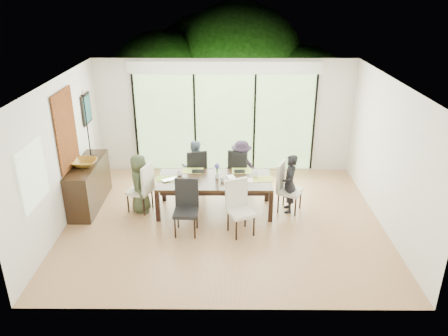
{
  "coord_description": "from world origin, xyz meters",
  "views": [
    {
      "loc": [
        0.05,
        -7.38,
        4.28
      ],
      "look_at": [
        0.0,
        0.25,
        1.0
      ],
      "focal_mm": 35.0,
      "sensor_mm": 36.0,
      "label": 1
    }
  ],
  "objects_px": {
    "chair_left_end": "(139,187)",
    "chair_right_end": "(290,188)",
    "vase": "(217,175)",
    "cup_c": "(255,175)",
    "person_far_right": "(241,167)",
    "chair_near_right": "(241,209)",
    "person_right_end": "(290,184)",
    "chair_far_right": "(241,170)",
    "laptop": "(171,180)",
    "table_top": "(215,180)",
    "chair_near_left": "(186,208)",
    "cup_b": "(222,179)",
    "person_far_left": "(195,167)",
    "sideboard": "(89,184)",
    "person_left_end": "(140,183)",
    "cup_a": "(180,174)",
    "bowl": "(84,163)",
    "chair_far_left": "(195,170)"
  },
  "relations": [
    {
      "from": "person_left_end",
      "to": "bowl",
      "type": "height_order",
      "value": "person_left_end"
    },
    {
      "from": "chair_left_end",
      "to": "person_right_end",
      "type": "xyz_separation_m",
      "value": [
        2.98,
        0.0,
        0.09
      ]
    },
    {
      "from": "person_far_right",
      "to": "laptop",
      "type": "relative_size",
      "value": 3.91
    },
    {
      "from": "chair_far_right",
      "to": "cup_a",
      "type": "bearing_deg",
      "value": 54.04
    },
    {
      "from": "chair_far_right",
      "to": "chair_right_end",
      "type": "bearing_deg",
      "value": 162.97
    },
    {
      "from": "person_far_right",
      "to": "chair_near_left",
      "type": "bearing_deg",
      "value": 66.66
    },
    {
      "from": "vase",
      "to": "cup_a",
      "type": "relative_size",
      "value": 0.97
    },
    {
      "from": "table_top",
      "to": "laptop",
      "type": "xyz_separation_m",
      "value": [
        -0.85,
        -0.1,
        0.04
      ]
    },
    {
      "from": "chair_left_end",
      "to": "chair_near_right",
      "type": "distance_m",
      "value": 2.18
    },
    {
      "from": "person_far_left",
      "to": "sideboard",
      "type": "height_order",
      "value": "person_far_left"
    },
    {
      "from": "chair_left_end",
      "to": "laptop",
      "type": "xyz_separation_m",
      "value": [
        0.65,
        -0.1,
        0.2
      ]
    },
    {
      "from": "cup_a",
      "to": "cup_b",
      "type": "relative_size",
      "value": 1.24
    },
    {
      "from": "vase",
      "to": "cup_c",
      "type": "height_order",
      "value": "vase"
    },
    {
      "from": "person_far_right",
      "to": "cup_b",
      "type": "height_order",
      "value": "person_far_right"
    },
    {
      "from": "cup_b",
      "to": "cup_c",
      "type": "distance_m",
      "value": 0.68
    },
    {
      "from": "person_right_end",
      "to": "person_far_right",
      "type": "height_order",
      "value": "same"
    },
    {
      "from": "bowl",
      "to": "person_far_left",
      "type": "bearing_deg",
      "value": 18.32
    },
    {
      "from": "person_far_right",
      "to": "laptop",
      "type": "distance_m",
      "value": 1.68
    },
    {
      "from": "chair_right_end",
      "to": "chair_far_right",
      "type": "bearing_deg",
      "value": 72.7
    },
    {
      "from": "table_top",
      "to": "cup_b",
      "type": "bearing_deg",
      "value": -33.69
    },
    {
      "from": "chair_left_end",
      "to": "cup_b",
      "type": "height_order",
      "value": "chair_left_end"
    },
    {
      "from": "vase",
      "to": "table_top",
      "type": "bearing_deg",
      "value": -135.0
    },
    {
      "from": "chair_near_right",
      "to": "person_right_end",
      "type": "height_order",
      "value": "person_right_end"
    },
    {
      "from": "chair_far_right",
      "to": "laptop",
      "type": "relative_size",
      "value": 3.33
    },
    {
      "from": "person_left_end",
      "to": "chair_left_end",
      "type": "bearing_deg",
      "value": 90.32
    },
    {
      "from": "chair_right_end",
      "to": "cup_c",
      "type": "xyz_separation_m",
      "value": [
        -0.7,
        0.1,
        0.23
      ]
    },
    {
      "from": "chair_left_end",
      "to": "chair_near_right",
      "type": "relative_size",
      "value": 1.0
    },
    {
      "from": "chair_right_end",
      "to": "chair_near_right",
      "type": "relative_size",
      "value": 1.0
    },
    {
      "from": "cup_b",
      "to": "person_far_left",
      "type": "bearing_deg",
      "value": 122.83
    },
    {
      "from": "chair_left_end",
      "to": "person_far_right",
      "type": "distance_m",
      "value": 2.21
    },
    {
      "from": "cup_b",
      "to": "sideboard",
      "type": "relative_size",
      "value": 0.06
    },
    {
      "from": "chair_far_left",
      "to": "vase",
      "type": "xyz_separation_m",
      "value": [
        0.5,
        -0.8,
        0.24
      ]
    },
    {
      "from": "person_far_left",
      "to": "cup_b",
      "type": "xyz_separation_m",
      "value": [
        0.6,
        -0.93,
        0.14
      ]
    },
    {
      "from": "person_right_end",
      "to": "person_far_right",
      "type": "relative_size",
      "value": 1.0
    },
    {
      "from": "chair_left_end",
      "to": "chair_right_end",
      "type": "xyz_separation_m",
      "value": [
        3.0,
        0.0,
        0.0
      ]
    },
    {
      "from": "chair_near_right",
      "to": "sideboard",
      "type": "bearing_deg",
      "value": 136.02
    },
    {
      "from": "person_right_end",
      "to": "laptop",
      "type": "height_order",
      "value": "person_right_end"
    },
    {
      "from": "chair_left_end",
      "to": "chair_near_left",
      "type": "bearing_deg",
      "value": 67.6
    },
    {
      "from": "chair_left_end",
      "to": "cup_c",
      "type": "relative_size",
      "value": 8.87
    },
    {
      "from": "laptop",
      "to": "person_right_end",
      "type": "bearing_deg",
      "value": -28.67
    },
    {
      "from": "cup_a",
      "to": "table_top",
      "type": "bearing_deg",
      "value": -12.09
    },
    {
      "from": "person_right_end",
      "to": "bowl",
      "type": "relative_size",
      "value": 2.46
    },
    {
      "from": "laptop",
      "to": "vase",
      "type": "bearing_deg",
      "value": -21.67
    },
    {
      "from": "vase",
      "to": "cup_a",
      "type": "xyz_separation_m",
      "value": [
        -0.75,
        0.1,
        -0.01
      ]
    },
    {
      "from": "chair_right_end",
      "to": "chair_near_left",
      "type": "distance_m",
      "value": 2.18
    },
    {
      "from": "person_left_end",
      "to": "bowl",
      "type": "relative_size",
      "value": 2.46
    },
    {
      "from": "sideboard",
      "to": "bowl",
      "type": "bearing_deg",
      "value": -90.0
    },
    {
      "from": "chair_near_left",
      "to": "laptop",
      "type": "height_order",
      "value": "chair_near_left"
    },
    {
      "from": "person_right_end",
      "to": "laptop",
      "type": "xyz_separation_m",
      "value": [
        -2.33,
        -0.1,
        0.11
      ]
    },
    {
      "from": "table_top",
      "to": "chair_far_left",
      "type": "height_order",
      "value": "chair_far_left"
    }
  ]
}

